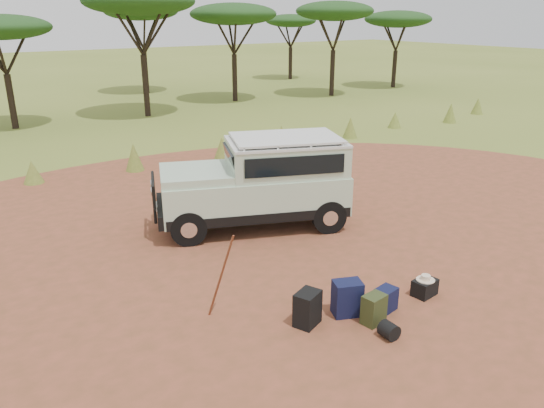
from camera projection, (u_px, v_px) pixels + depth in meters
ground at (297, 276)px, 10.32m from camera, size 140.00×140.00×0.00m
dirt_clearing at (297, 275)px, 10.32m from camera, size 23.00×23.00×0.01m
grass_fringe at (139, 159)px, 17.00m from camera, size 36.60×1.60×0.90m
acacia_treeline at (57, 12)px, 24.50m from camera, size 46.70×13.20×6.26m
safari_vehicle at (260, 184)px, 12.40m from camera, size 4.70×3.20×2.15m
walking_staff at (221, 276)px, 8.69m from camera, size 0.39×0.36×1.50m
backpack_black at (307, 309)px, 8.60m from camera, size 0.52×0.46×0.59m
backpack_navy at (347, 298)px, 8.89m from camera, size 0.56×0.49×0.62m
backpack_olive at (374, 309)px, 8.65m from camera, size 0.41×0.32×0.52m
duffel_navy at (386, 299)px, 9.05m from camera, size 0.42×0.34×0.42m
hard_case at (425, 288)px, 9.55m from camera, size 0.47×0.36×0.31m
stuff_sack at (389, 330)px, 8.30m from camera, size 0.27×0.27×0.27m
safari_hat at (426, 278)px, 9.48m from camera, size 0.33×0.33×0.10m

